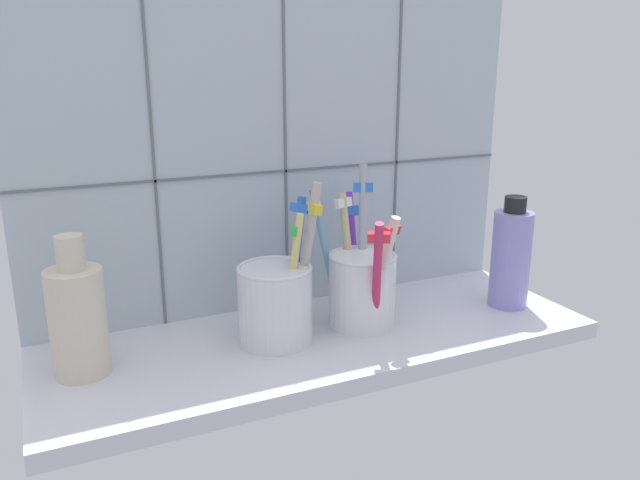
{
  "coord_description": "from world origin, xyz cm",
  "views": [
    {
      "loc": [
        -28.81,
        -61.29,
        33.05
      ],
      "look_at": [
        0.0,
        0.79,
        13.28
      ],
      "focal_mm": 35.47,
      "sensor_mm": 36.0,
      "label": 1
    }
  ],
  "objects_px": {
    "ceramic_vase": "(78,318)",
    "toothbrush_cup_left": "(277,300)",
    "soap_bottle": "(511,257)",
    "toothbrush_cup_right": "(362,284)"
  },
  "relations": [
    {
      "from": "toothbrush_cup_left",
      "to": "toothbrush_cup_right",
      "type": "distance_m",
      "value": 0.11
    },
    {
      "from": "toothbrush_cup_left",
      "to": "soap_bottle",
      "type": "relative_size",
      "value": 1.25
    },
    {
      "from": "ceramic_vase",
      "to": "toothbrush_cup_left",
      "type": "bearing_deg",
      "value": -3.02
    },
    {
      "from": "toothbrush_cup_left",
      "to": "toothbrush_cup_right",
      "type": "relative_size",
      "value": 0.96
    },
    {
      "from": "ceramic_vase",
      "to": "soap_bottle",
      "type": "distance_m",
      "value": 0.52
    },
    {
      "from": "soap_bottle",
      "to": "toothbrush_cup_right",
      "type": "bearing_deg",
      "value": 172.41
    },
    {
      "from": "toothbrush_cup_left",
      "to": "toothbrush_cup_right",
      "type": "xyz_separation_m",
      "value": [
        0.11,
        0.0,
        0.0
      ]
    },
    {
      "from": "ceramic_vase",
      "to": "toothbrush_cup_right",
      "type": "bearing_deg",
      "value": -1.82
    },
    {
      "from": "toothbrush_cup_left",
      "to": "soap_bottle",
      "type": "bearing_deg",
      "value": -4.78
    },
    {
      "from": "toothbrush_cup_left",
      "to": "toothbrush_cup_right",
      "type": "height_order",
      "value": "toothbrush_cup_right"
    }
  ]
}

